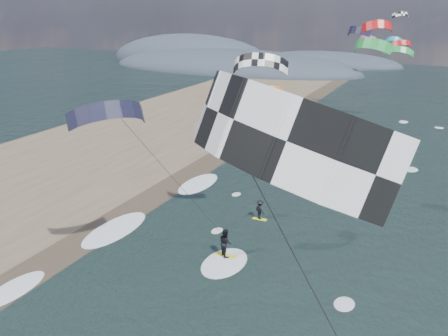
% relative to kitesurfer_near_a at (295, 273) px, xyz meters
% --- Properties ---
extents(wet_sand_strip, '(3.00, 240.00, 0.00)m').
position_rel_kitesurfer_near_a_xyz_m(wet_sand_strip, '(-19.85, 14.27, -11.30)').
color(wet_sand_strip, '#382D23').
rests_on(wet_sand_strip, ground).
extents(coastal_hills, '(80.00, 41.00, 15.00)m').
position_rel_kitesurfer_near_a_xyz_m(coastal_hills, '(-52.69, 112.14, -11.30)').
color(coastal_hills, '#3D4756').
rests_on(coastal_hills, ground).
extents(kitesurfer_near_a, '(7.70, 9.29, 15.18)m').
position_rel_kitesurfer_near_a_xyz_m(kitesurfer_near_a, '(0.00, 0.00, 0.00)').
color(kitesurfer_near_a, yellow).
rests_on(kitesurfer_near_a, ground).
extents(kitesurfer_near_b, '(7.01, 9.46, 11.69)m').
position_rel_kitesurfer_near_a_xyz_m(kitesurfer_near_b, '(-12.41, 14.64, -3.82)').
color(kitesurfer_near_b, yellow).
rests_on(kitesurfer_near_b, ground).
extents(far_kitesurfers, '(6.59, 22.10, 1.64)m').
position_rel_kitesurfer_near_a_xyz_m(far_kitesurfers, '(-7.72, 32.43, -10.51)').
color(far_kitesurfers, yellow).
rests_on(far_kitesurfers, ground).
extents(bg_kite_field, '(11.72, 79.70, 6.90)m').
position_rel_kitesurfer_near_a_xyz_m(bg_kite_field, '(-7.84, 58.09, -0.13)').
color(bg_kite_field, red).
rests_on(bg_kite_field, ground).
extents(shoreline_surf, '(2.40, 79.40, 0.11)m').
position_rel_kitesurfer_near_a_xyz_m(shoreline_surf, '(-18.65, 19.02, -11.30)').
color(shoreline_surf, white).
rests_on(shoreline_surf, ground).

